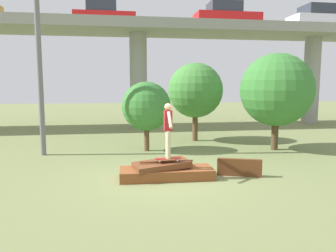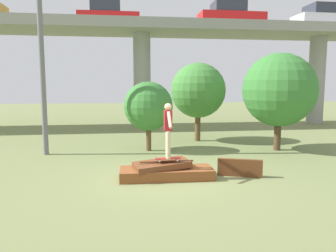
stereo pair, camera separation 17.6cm
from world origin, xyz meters
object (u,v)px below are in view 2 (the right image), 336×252
(tree_behind_right, at_px, (198,91))
(skater, at_px, (168,127))
(tree_mid_back, at_px, (279,90))
(car_on_overpass_right, at_px, (230,17))
(tree_behind_left, at_px, (148,106))
(skateboard, at_px, (168,159))
(car_on_overpass_mid, at_px, (108,15))
(car_on_overpass_left, at_px, (323,18))
(utility_pole, at_px, (41,41))

(tree_behind_right, bearing_deg, skater, -110.19)
(skater, height_order, tree_mid_back, tree_mid_back)
(car_on_overpass_right, bearing_deg, tree_behind_left, -125.97)
(skateboard, height_order, car_on_overpass_mid, car_on_overpass_mid)
(tree_behind_left, bearing_deg, skateboard, -86.69)
(car_on_overpass_left, height_order, tree_behind_right, car_on_overpass_left)
(car_on_overpass_right, bearing_deg, utility_pole, -139.60)
(skater, bearing_deg, tree_behind_right, 69.81)
(tree_behind_left, bearing_deg, car_on_overpass_left, 32.85)
(tree_mid_back, bearing_deg, car_on_overpass_right, 84.84)
(skater, bearing_deg, skateboard, -90.00)
(skateboard, xyz_separation_m, car_on_overpass_mid, (-2.15, 12.85, 6.53))
(skateboard, bearing_deg, car_on_overpass_right, 64.98)
(car_on_overpass_left, bearing_deg, utility_pole, -153.38)
(tree_behind_right, bearing_deg, utility_pole, -160.91)
(car_on_overpass_left, distance_m, tree_behind_right, 12.62)
(car_on_overpass_left, bearing_deg, tree_behind_left, -147.15)
(tree_behind_left, bearing_deg, tree_behind_right, 39.21)
(utility_pole, relative_size, tree_mid_back, 2.11)
(tree_behind_right, height_order, tree_mid_back, tree_mid_back)
(car_on_overpass_mid, xyz_separation_m, tree_mid_back, (7.22, -9.27, -4.64))
(utility_pole, xyz_separation_m, tree_behind_right, (6.56, 2.27, -1.90))
(car_on_overpass_left, relative_size, car_on_overpass_mid, 1.02)
(utility_pole, xyz_separation_m, tree_behind_left, (4.03, 0.20, -2.50))
(tree_mid_back, bearing_deg, car_on_overpass_left, 50.20)
(car_on_overpass_left, height_order, car_on_overpass_mid, car_on_overpass_left)
(car_on_overpass_left, bearing_deg, tree_behind_right, -148.93)
(skateboard, distance_m, car_on_overpass_right, 15.39)
(tree_behind_right, bearing_deg, tree_mid_back, -43.74)
(skateboard, bearing_deg, skater, 90.00)
(car_on_overpass_left, height_order, car_on_overpass_right, car_on_overpass_right)
(utility_pole, bearing_deg, car_on_overpass_left, 26.62)
(tree_mid_back, bearing_deg, skater, -144.79)
(utility_pole, relative_size, tree_behind_right, 2.24)
(car_on_overpass_left, distance_m, car_on_overpass_mid, 14.48)
(skateboard, xyz_separation_m, car_on_overpass_right, (5.88, 12.60, 6.59))
(tree_behind_left, height_order, tree_mid_back, tree_mid_back)
(skater, relative_size, car_on_overpass_right, 0.37)
(skater, bearing_deg, utility_pole, 137.13)
(tree_behind_left, distance_m, tree_mid_back, 5.38)
(tree_behind_right, bearing_deg, car_on_overpass_mid, 123.90)
(tree_behind_left, distance_m, tree_behind_right, 3.32)
(car_on_overpass_right, bearing_deg, tree_behind_right, -119.41)
(car_on_overpass_left, bearing_deg, skater, -135.10)
(utility_pole, bearing_deg, skateboard, -42.87)
(skateboard, height_order, utility_pole, utility_pole)
(skater, distance_m, tree_mid_back, 6.28)
(car_on_overpass_mid, bearing_deg, car_on_overpass_left, -2.28)
(car_on_overpass_left, xyz_separation_m, car_on_overpass_right, (-6.43, 0.33, 0.02))
(tree_mid_back, bearing_deg, car_on_overpass_mid, 127.91)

